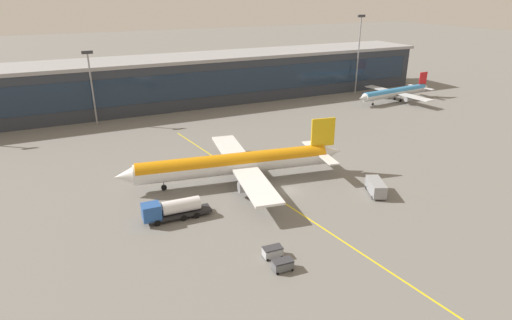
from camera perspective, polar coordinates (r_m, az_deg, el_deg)
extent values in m
plane|color=slate|center=(78.12, 4.23, -4.09)|extent=(700.00, 700.00, 0.00)
cube|color=yellow|center=(78.13, 1.17, -4.03)|extent=(10.28, 79.41, 0.01)
cube|color=#2D333D|center=(139.36, -10.79, 10.07)|extent=(174.09, 19.83, 13.75)
cube|color=#1E2D42|center=(129.79, -9.62, 9.62)|extent=(168.87, 0.16, 7.70)
cube|color=#99999E|center=(138.13, -11.01, 13.06)|extent=(177.58, 20.23, 1.00)
cylinder|color=white|center=(80.29, -2.91, -0.57)|extent=(36.78, 9.46, 3.72)
cylinder|color=orange|center=(80.16, -2.91, -0.35)|extent=(36.03, 9.20, 3.58)
cone|color=white|center=(78.47, -16.97, -2.08)|extent=(4.24, 4.08, 3.54)
cone|color=white|center=(86.58, 9.93, 1.07)|extent=(4.91, 3.83, 3.17)
cube|color=gold|center=(84.36, 8.90, 3.66)|extent=(4.84, 1.12, 5.59)
cube|color=white|center=(82.35, 9.51, 0.15)|extent=(2.91, 6.20, 0.24)
cube|color=white|center=(88.66, 7.45, 1.84)|extent=(2.91, 6.20, 0.24)
cube|color=white|center=(72.28, 0.06, -3.39)|extent=(7.17, 15.96, 0.40)
cube|color=white|center=(89.40, -3.43, 1.58)|extent=(7.17, 15.96, 0.40)
cylinder|color=#939399|center=(75.01, -1.27, -3.54)|extent=(3.16, 2.48, 2.05)
cylinder|color=#939399|center=(87.13, -3.63, 0.10)|extent=(3.16, 2.48, 2.05)
cylinder|color=black|center=(79.75, -12.13, -3.59)|extent=(1.05, 0.55, 1.00)
cylinder|color=slate|center=(79.40, -12.18, -3.04)|extent=(0.20, 0.20, 1.67)
cylinder|color=black|center=(80.49, -1.06, -2.84)|extent=(1.05, 0.55, 1.00)
cylinder|color=slate|center=(80.15, -1.06, -2.29)|extent=(0.20, 0.20, 1.67)
cylinder|color=black|center=(83.45, -1.67, -1.92)|extent=(1.05, 0.55, 1.00)
cylinder|color=slate|center=(83.12, -1.68, -1.39)|extent=(0.20, 0.20, 1.67)
cube|color=#232326|center=(69.81, -10.08, -7.01)|extent=(10.09, 2.87, 0.50)
cube|color=#26519E|center=(68.55, -13.74, -6.70)|extent=(2.89, 2.60, 2.50)
cube|color=black|center=(68.18, -14.82, -6.50)|extent=(0.24, 2.30, 1.12)
cylinder|color=silver|center=(69.24, -9.93, -5.98)|extent=(6.08, 2.42, 2.20)
cylinder|color=black|center=(68.30, -12.97, -8.17)|extent=(1.01, 0.39, 1.00)
cylinder|color=black|center=(70.36, -13.36, -7.27)|extent=(1.01, 0.39, 1.00)
cylinder|color=black|center=(68.97, -9.58, -7.58)|extent=(1.01, 0.39, 1.00)
cylinder|color=black|center=(71.01, -10.07, -6.71)|extent=(1.01, 0.39, 1.00)
cylinder|color=black|center=(69.40, -7.89, -7.28)|extent=(1.01, 0.39, 1.00)
cylinder|color=black|center=(71.43, -8.42, -6.43)|extent=(1.01, 0.39, 1.00)
cube|color=gray|center=(79.06, 15.65, -3.44)|extent=(4.48, 6.23, 2.20)
cube|color=black|center=(77.65, 15.97, -3.63)|extent=(2.72, 2.70, 0.66)
cylinder|color=black|center=(78.09, 16.70, -4.78)|extent=(0.47, 0.65, 0.60)
cylinder|color=black|center=(77.48, 15.24, -4.83)|extent=(0.47, 0.65, 0.60)
cylinder|color=black|center=(81.57, 15.88, -3.52)|extent=(0.47, 0.65, 0.60)
cylinder|color=black|center=(80.99, 14.47, -3.56)|extent=(0.47, 0.65, 0.60)
cube|color=#595B60|center=(57.16, 3.56, -13.76)|extent=(2.69, 1.66, 1.10)
cube|color=#333338|center=(56.76, 3.58, -13.19)|extent=(2.74, 1.70, 0.10)
cylinder|color=black|center=(56.56, 2.90, -14.86)|extent=(0.37, 0.14, 0.36)
cylinder|color=black|center=(57.66, 2.26, -14.05)|extent=(0.37, 0.14, 0.36)
cylinder|color=black|center=(57.32, 4.85, -14.37)|extent=(0.37, 0.14, 0.36)
cylinder|color=black|center=(58.40, 4.17, -13.58)|extent=(0.37, 0.14, 0.36)
cube|color=#B2B7BC|center=(59.54, 2.22, -12.13)|extent=(2.69, 1.66, 1.10)
cube|color=#333338|center=(59.16, 2.23, -11.56)|extent=(2.74, 1.70, 0.10)
cylinder|color=black|center=(58.93, 1.57, -13.16)|extent=(0.37, 0.14, 0.36)
cylinder|color=black|center=(60.07, 0.98, -12.41)|extent=(0.37, 0.14, 0.36)
cylinder|color=black|center=(59.65, 3.45, -12.72)|extent=(0.37, 0.14, 0.36)
cylinder|color=black|center=(60.78, 2.83, -11.99)|extent=(0.37, 0.14, 0.36)
cylinder|color=silver|center=(148.29, 18.00, 8.51)|extent=(27.44, 5.70, 2.72)
cylinder|color=#388CD1|center=(148.24, 18.01, 8.60)|extent=(26.88, 5.53, 2.62)
cone|color=silver|center=(137.68, 13.97, 7.98)|extent=(2.99, 2.87, 2.59)
cone|color=silver|center=(159.59, 21.53, 9.03)|extent=(3.50, 2.66, 2.32)
cube|color=red|center=(157.76, 21.33, 10.09)|extent=(3.55, 0.65, 4.09)
cube|color=silver|center=(156.33, 21.85, 8.80)|extent=(1.95, 4.49, 0.18)
cube|color=silver|center=(159.54, 20.30, 9.24)|extent=(1.95, 4.49, 0.18)
cube|color=silver|center=(144.84, 20.39, 7.83)|extent=(4.78, 11.79, 0.30)
cube|color=silver|center=(153.69, 16.27, 9.05)|extent=(4.78, 11.79, 0.30)
cylinder|color=#939399|center=(145.72, 19.53, 7.63)|extent=(2.25, 1.72, 1.50)
cylinder|color=#939399|center=(152.01, 16.61, 8.51)|extent=(2.25, 1.72, 1.50)
cylinder|color=black|center=(141.64, 15.25, 7.17)|extent=(0.77, 0.37, 0.74)
cylinder|color=slate|center=(141.46, 15.28, 7.47)|extent=(0.15, 0.15, 1.53)
cylinder|color=black|center=(149.30, 18.66, 7.51)|extent=(0.77, 0.37, 0.74)
cylinder|color=slate|center=(149.13, 18.69, 7.80)|extent=(0.15, 0.15, 1.53)
cylinder|color=black|center=(150.82, 17.95, 7.73)|extent=(0.77, 0.37, 0.74)
cylinder|color=slate|center=(150.66, 17.98, 8.01)|extent=(0.15, 0.15, 1.53)
cylinder|color=gray|center=(155.55, 13.41, 13.25)|extent=(0.44, 0.44, 25.58)
cube|color=#333338|center=(154.33, 13.85, 18.09)|extent=(2.80, 0.50, 0.80)
cylinder|color=gray|center=(123.07, -20.91, 8.71)|extent=(0.44, 0.44, 18.64)
cube|color=#333338|center=(121.52, -21.53, 13.17)|extent=(2.80, 0.50, 0.80)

